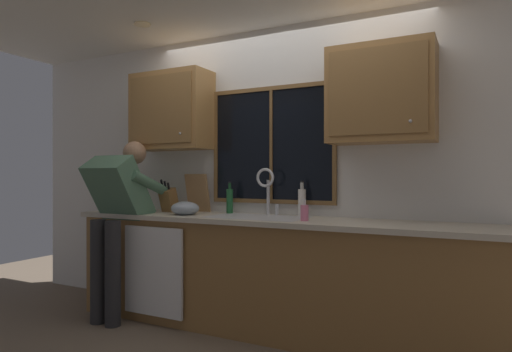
{
  "coord_description": "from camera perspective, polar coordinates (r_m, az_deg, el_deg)",
  "views": [
    {
      "loc": [
        1.51,
        -3.47,
        1.26
      ],
      "look_at": [
        -0.1,
        -0.3,
        1.25
      ],
      "focal_mm": 30.73,
      "sensor_mm": 36.0,
      "label": 1
    }
  ],
  "objects": [
    {
      "name": "window_frame_bottom",
      "position": [
        3.82,
        2.0,
        -3.32
      ],
      "size": [
        1.17,
        0.02,
        0.04
      ],
      "primitive_type": "cube",
      "color": "brown"
    },
    {
      "name": "bottle_tall_clear",
      "position": [
        3.91,
        -3.44,
        -3.19
      ],
      "size": [
        0.06,
        0.06,
        0.28
      ],
      "color": "#1E592D",
      "rests_on": "countertop"
    },
    {
      "name": "upper_cabinet_left",
      "position": [
        4.23,
        -10.95,
        8.24
      ],
      "size": [
        0.77,
        0.36,
        0.72
      ],
      "color": "#9E703D"
    },
    {
      "name": "upper_cabinet_right",
      "position": [
        3.42,
        15.94,
        10.19
      ],
      "size": [
        0.77,
        0.36,
        0.72
      ],
      "color": "#9E703D"
    },
    {
      "name": "window_glass",
      "position": [
        3.83,
        2.06,
        4.06
      ],
      "size": [
        1.1,
        0.02,
        0.95
      ],
      "primitive_type": "cube",
      "color": "black"
    },
    {
      "name": "person_standing",
      "position": [
        4.02,
        -17.58,
        -4.12
      ],
      "size": [
        0.53,
        0.68,
        1.57
      ],
      "color": "#262628",
      "rests_on": "floor"
    },
    {
      "name": "window_mullion_center",
      "position": [
        3.82,
        1.99,
        4.07
      ],
      "size": [
        0.02,
        0.02,
        0.95
      ],
      "primitive_type": "cube",
      "color": "brown"
    },
    {
      "name": "ceiling_downlight_left",
      "position": [
        4.05,
        -14.58,
        18.58
      ],
      "size": [
        0.14,
        0.14,
        0.01
      ],
      "primitive_type": "cylinder",
      "color": "#FFEAB2"
    },
    {
      "name": "mixing_bowl",
      "position": [
        3.83,
        -9.21,
        -4.18
      ],
      "size": [
        0.24,
        0.24,
        0.12
      ],
      "primitive_type": "ellipsoid",
      "color": "#8C99A8",
      "rests_on": "countertop"
    },
    {
      "name": "cutting_board",
      "position": [
        4.12,
        -7.61,
        -2.2
      ],
      "size": [
        0.24,
        0.09,
        0.35
      ],
      "primitive_type": "cube",
      "rotation": [
        0.21,
        0.0,
        0.0
      ],
      "color": "#997047",
      "rests_on": "countertop"
    },
    {
      "name": "faucet",
      "position": [
        3.72,
        1.44,
        -1.24
      ],
      "size": [
        0.18,
        0.09,
        0.4
      ],
      "color": "silver",
      "rests_on": "countertop"
    },
    {
      "name": "window_frame_top",
      "position": [
        3.89,
        2.0,
        11.33
      ],
      "size": [
        1.17,
        0.02,
        0.04
      ],
      "primitive_type": "cube",
      "color": "brown"
    },
    {
      "name": "back_wall",
      "position": [
        3.85,
        3.78,
        0.32
      ],
      "size": [
        5.84,
        0.12,
        2.55
      ],
      "primitive_type": "cube",
      "color": "silver",
      "rests_on": "floor"
    },
    {
      "name": "soap_dispenser",
      "position": [
        3.29,
        6.33,
        -4.73
      ],
      "size": [
        0.06,
        0.07,
        0.17
      ],
      "color": "pink",
      "rests_on": "countertop"
    },
    {
      "name": "bottle_green_glass",
      "position": [
        3.63,
        6.0,
        -3.36
      ],
      "size": [
        0.06,
        0.06,
        0.29
      ],
      "color": "silver",
      "rests_on": "countertop"
    },
    {
      "name": "lower_cabinet_run",
      "position": [
        3.62,
        1.54,
        -13.0
      ],
      "size": [
        3.44,
        0.58,
        0.88
      ],
      "primitive_type": "cube",
      "color": "olive",
      "rests_on": "floor"
    },
    {
      "name": "dishwasher_front",
      "position": [
        3.84,
        -13.25,
        -11.97
      ],
      "size": [
        0.6,
        0.02,
        0.74
      ],
      "primitive_type": "cube",
      "color": "white"
    },
    {
      "name": "sink",
      "position": [
        3.59,
        0.08,
        -6.92
      ],
      "size": [
        0.8,
        0.46,
        0.21
      ],
      "color": "#B7B7BC",
      "rests_on": "lower_cabinet_run"
    },
    {
      "name": "window_frame_left",
      "position": [
        4.09,
        -5.24,
        3.81
      ],
      "size": [
        0.03,
        0.02,
        0.95
      ],
      "primitive_type": "cube",
      "color": "brown"
    },
    {
      "name": "window_frame_right",
      "position": [
        3.62,
        10.2,
        4.29
      ],
      "size": [
        0.04,
        0.02,
        0.95
      ],
      "primitive_type": "cube",
      "color": "brown"
    },
    {
      "name": "countertop",
      "position": [
        3.53,
        1.4,
        -5.77
      ],
      "size": [
        3.5,
        0.62,
        0.04
      ],
      "primitive_type": "cube",
      "color": "beige",
      "rests_on": "lower_cabinet_run"
    },
    {
      "name": "knife_block",
      "position": [
        4.15,
        -11.27,
        -3.1
      ],
      "size": [
        0.12,
        0.18,
        0.32
      ],
      "color": "brown",
      "rests_on": "countertop"
    }
  ]
}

